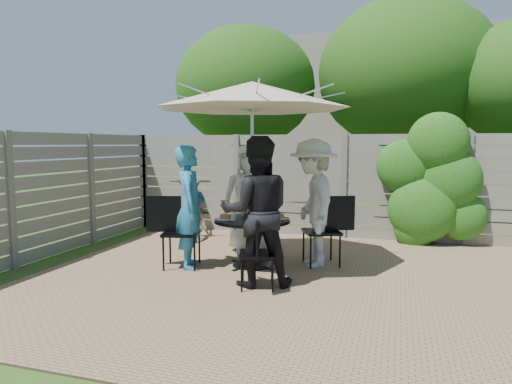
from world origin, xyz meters
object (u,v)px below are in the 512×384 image
(plate_back, at_px, (251,213))
(bicycle, at_px, (195,206))
(glass_left, at_px, (233,215))
(person_front, at_px, (257,212))
(person_left, at_px, (190,207))
(glass_back, at_px, (244,211))
(chair_front, at_px, (257,268))
(coffee_cup, at_px, (258,212))
(plate_left, at_px, (226,217))
(syrup_jug, at_px, (248,213))
(person_right, at_px, (313,203))
(chair_right, at_px, (322,245))
(plate_front, at_px, (254,222))
(person_back, at_px, (249,199))
(plate_right, at_px, (279,217))
(patio_table, at_px, (252,234))
(chair_back, at_px, (249,232))
(umbrella, at_px, (252,95))
(glass_right, at_px, (271,212))
(chair_left, at_px, (181,247))

(plate_back, bearing_deg, bicycle, 135.73)
(glass_left, bearing_deg, person_front, -48.98)
(person_left, xyz_separation_m, glass_back, (0.58, 0.51, -0.09))
(chair_front, xyz_separation_m, coffee_cup, (-0.34, 1.14, 0.47))
(glass_back, bearing_deg, plate_left, -113.18)
(chair_front, xyz_separation_m, glass_back, (-0.54, 1.10, 0.48))
(syrup_jug, distance_m, coffee_cup, 0.23)
(person_right, height_order, glass_left, person_right)
(chair_right, height_order, plate_front, chair_right)
(person_front, relative_size, plate_back, 6.79)
(person_back, xyz_separation_m, chair_right, (1.20, -0.42, -0.55))
(plate_front, bearing_deg, plate_right, 66.32)
(chair_right, height_order, bicycle, bicycle)
(patio_table, relative_size, person_front, 0.74)
(plate_front, bearing_deg, glass_left, 156.82)
(person_back, height_order, chair_front, person_back)
(person_left, height_order, plate_back, person_left)
(chair_back, height_order, chair_right, chair_back)
(umbrella, height_order, plate_right, umbrella)
(patio_table, height_order, plate_front, plate_front)
(glass_left, bearing_deg, syrup_jug, 59.13)
(person_right, height_order, plate_right, person_right)
(plate_left, bearing_deg, glass_right, 30.93)
(umbrella, bearing_deg, chair_right, 21.38)
(chair_back, relative_size, person_right, 0.56)
(chair_front, relative_size, bicycle, 0.42)
(person_back, height_order, plate_left, person_back)
(plate_right, bearing_deg, syrup_jug, -165.47)
(person_back, bearing_deg, chair_left, -139.40)
(plate_left, bearing_deg, chair_front, -48.27)
(plate_left, height_order, coffee_cup, coffee_cup)
(glass_left, distance_m, glass_right, 0.56)
(umbrella, bearing_deg, coffee_cup, 86.87)
(person_back, relative_size, syrup_jug, 10.47)
(plate_left, bearing_deg, bicycle, 124.51)
(person_back, xyz_separation_m, person_left, (-0.47, -1.07, -0.01))
(chair_right, relative_size, plate_front, 3.71)
(coffee_cup, bearing_deg, person_left, -145.37)
(plate_back, distance_m, glass_left, 0.53)
(syrup_jug, relative_size, bicycle, 0.08)
(person_left, xyz_separation_m, bicycle, (-0.95, 2.19, -0.30))
(umbrella, xyz_separation_m, chair_left, (-0.90, -0.35, -2.01))
(syrup_jug, height_order, bicycle, bicycle)
(plate_right, distance_m, coffee_cup, 0.34)
(umbrella, bearing_deg, glass_back, 133.32)
(person_left, relative_size, plate_right, 6.36)
(person_right, bearing_deg, patio_table, -90.00)
(person_left, height_order, coffee_cup, person_left)
(patio_table, distance_m, plate_back, 0.42)
(person_left, relative_size, plate_back, 6.36)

